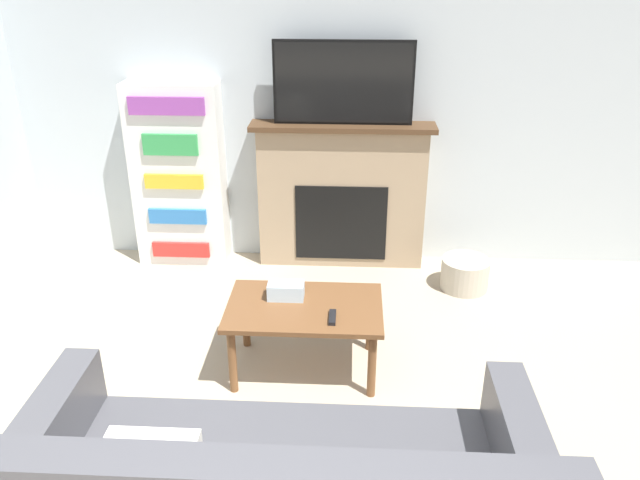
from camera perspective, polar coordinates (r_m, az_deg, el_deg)
name	(u,v)px	position (r m, az deg, el deg)	size (l,w,h in m)	color
wall_back	(321,98)	(5.00, 0.06, 12.86)	(5.85, 0.06, 2.70)	silver
fireplace	(342,195)	(5.07, 1.99, 4.13)	(1.44, 0.28, 1.19)	tan
tv	(343,83)	(4.80, 2.15, 14.15)	(1.06, 0.03, 0.63)	black
coffee_table	(305,314)	(3.79, -1.42, -6.80)	(0.94, 0.60, 0.46)	brown
tissue_box	(286,291)	(3.82, -3.14, -4.65)	(0.22, 0.12, 0.10)	silver
remote_control	(332,317)	(3.63, 1.14, -7.08)	(0.04, 0.15, 0.02)	black
bookshelf	(179,175)	(5.19, -12.80, 5.78)	(0.73, 0.29, 1.49)	white
storage_basket	(465,274)	(4.96, 13.09, -3.02)	(0.37, 0.37, 0.24)	#BCB29E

